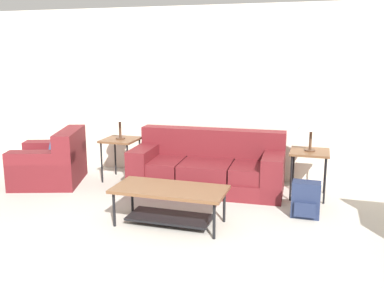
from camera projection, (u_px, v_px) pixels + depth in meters
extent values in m
cube|color=silver|center=(223.00, 94.00, 6.50)|extent=(9.10, 0.06, 2.60)
cube|color=maroon|center=(207.00, 182.00, 6.10)|extent=(2.16, 1.02, 0.22)
cube|color=maroon|center=(160.00, 165.00, 6.20)|extent=(0.72, 0.86, 0.20)
cube|color=maroon|center=(207.00, 168.00, 6.03)|extent=(0.72, 0.86, 0.20)
cube|color=maroon|center=(258.00, 171.00, 5.86)|extent=(0.72, 0.86, 0.20)
cube|color=maroon|center=(212.00, 142.00, 6.30)|extent=(2.13, 0.35, 0.40)
cube|color=maroon|center=(146.00, 165.00, 6.28)|extent=(0.32, 0.93, 0.58)
cube|color=maroon|center=(273.00, 174.00, 5.83)|extent=(0.32, 0.93, 0.58)
cube|color=maroon|center=(49.00, 170.00, 6.39)|extent=(1.18, 1.22, 0.40)
cube|color=maroon|center=(70.00, 143.00, 6.31)|extent=(0.55, 1.01, 0.40)
cube|color=maroon|center=(55.00, 159.00, 6.72)|extent=(0.96, 0.54, 0.56)
cube|color=maroon|center=(41.00, 171.00, 6.02)|extent=(0.96, 0.54, 0.56)
cube|color=#33567F|center=(55.00, 150.00, 6.33)|extent=(0.29, 0.38, 0.36)
cube|color=brown|center=(170.00, 189.00, 4.80)|extent=(1.27, 0.60, 0.04)
cylinder|color=black|center=(114.00, 210.00, 4.78)|extent=(0.03, 0.03, 0.40)
cylinder|color=black|center=(214.00, 221.00, 4.46)|extent=(0.03, 0.03, 0.40)
cylinder|color=black|center=(132.00, 196.00, 5.23)|extent=(0.03, 0.03, 0.40)
cylinder|color=black|center=(224.00, 205.00, 4.91)|extent=(0.03, 0.03, 0.40)
cube|color=black|center=(170.00, 217.00, 4.87)|extent=(0.96, 0.42, 0.02)
cube|color=brown|center=(120.00, 140.00, 6.45)|extent=(0.51, 0.52, 0.03)
cylinder|color=black|center=(102.00, 163.00, 6.37)|extent=(0.03, 0.03, 0.61)
cylinder|color=black|center=(128.00, 165.00, 6.25)|extent=(0.03, 0.03, 0.61)
cylinder|color=black|center=(115.00, 156.00, 6.79)|extent=(0.03, 0.03, 0.61)
cylinder|color=black|center=(140.00, 158.00, 6.67)|extent=(0.03, 0.03, 0.61)
cube|color=brown|center=(310.00, 152.00, 5.67)|extent=(0.51, 0.52, 0.03)
cylinder|color=black|center=(291.00, 178.00, 5.59)|extent=(0.03, 0.03, 0.61)
cylinder|color=black|center=(325.00, 181.00, 5.47)|extent=(0.03, 0.03, 0.61)
cylinder|color=black|center=(293.00, 170.00, 6.00)|extent=(0.03, 0.03, 0.61)
cylinder|color=black|center=(325.00, 172.00, 5.88)|extent=(0.03, 0.03, 0.61)
cylinder|color=#472D1E|center=(120.00, 138.00, 6.45)|extent=(0.14, 0.14, 0.02)
cylinder|color=#472D1E|center=(120.00, 129.00, 6.42)|extent=(0.04, 0.04, 0.27)
cone|color=white|center=(120.00, 113.00, 6.36)|extent=(0.35, 0.35, 0.21)
cylinder|color=#472D1E|center=(310.00, 150.00, 5.66)|extent=(0.14, 0.14, 0.02)
cylinder|color=#472D1E|center=(311.00, 140.00, 5.63)|extent=(0.04, 0.04, 0.27)
cone|color=white|center=(312.00, 121.00, 5.58)|extent=(0.35, 0.35, 0.21)
cube|color=#1E2847|center=(306.00, 199.00, 5.06)|extent=(0.33, 0.21, 0.43)
cube|color=#1E2847|center=(305.00, 210.00, 4.97)|extent=(0.25, 0.05, 0.17)
cylinder|color=#1E2847|center=(299.00, 194.00, 5.20)|extent=(0.02, 0.02, 0.32)
cylinder|color=#1E2847|center=(314.00, 195.00, 5.15)|extent=(0.02, 0.02, 0.32)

